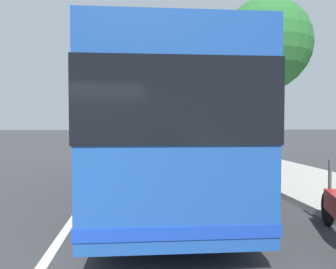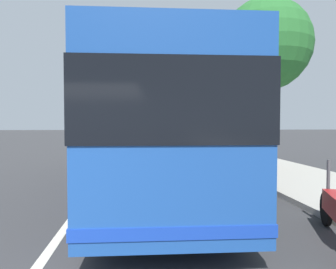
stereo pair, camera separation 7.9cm
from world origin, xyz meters
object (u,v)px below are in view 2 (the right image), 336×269
object	(u,v)px
car_far_distant	(145,135)
motorcycle_nearest_curb	(230,165)
car_ahead_same_lane	(142,131)
roadside_tree_mid_block	(265,47)
car_behind_bus	(145,133)
coach_bus	(159,127)
motorcycle_by_tree	(266,181)

from	to	relation	value
car_far_distant	motorcycle_nearest_curb	bearing A→B (deg)	-169.67
car_ahead_same_lane	roadside_tree_mid_block	bearing A→B (deg)	-176.44
motorcycle_nearest_curb	car_far_distant	world-z (taller)	car_far_distant
car_behind_bus	car_far_distant	xyz separation A→B (m)	(-8.18, 0.26, -0.01)
motorcycle_nearest_curb	car_behind_bus	size ratio (longest dim) A/B	0.49
motorcycle_nearest_curb	roadside_tree_mid_block	size ratio (longest dim) A/B	0.31
motorcycle_nearest_curb	car_far_distant	size ratio (longest dim) A/B	0.49
motorcycle_nearest_curb	roadside_tree_mid_block	distance (m)	5.17
car_far_distant	roadside_tree_mid_block	size ratio (longest dim) A/B	0.64
coach_bus	roadside_tree_mid_block	distance (m)	5.84
coach_bus	car_ahead_same_lane	size ratio (longest dim) A/B	3.04
motorcycle_nearest_curb	car_far_distant	xyz separation A→B (m)	(23.18, 2.42, 0.24)
motorcycle_by_tree	car_ahead_same_lane	distance (m)	46.51
motorcycle_by_tree	car_behind_bus	size ratio (longest dim) A/B	0.44
coach_bus	car_ahead_same_lane	world-z (taller)	coach_bus
motorcycle_by_tree	car_far_distant	size ratio (longest dim) A/B	0.43
car_behind_bus	coach_bus	bearing A→B (deg)	-179.27
coach_bus	car_behind_bus	bearing A→B (deg)	1.56
motorcycle_nearest_curb	car_behind_bus	distance (m)	31.43
coach_bus	roadside_tree_mid_block	size ratio (longest dim) A/B	1.74
motorcycle_nearest_curb	roadside_tree_mid_block	world-z (taller)	roadside_tree_mid_block
coach_bus	motorcycle_nearest_curb	bearing A→B (deg)	-75.30
car_far_distant	roadside_tree_mid_block	bearing A→B (deg)	-164.42
motorcycle_by_tree	motorcycle_nearest_curb	xyz separation A→B (m)	(2.83, 0.06, 0.01)
car_behind_bus	car_ahead_same_lane	bearing A→B (deg)	2.53
motorcycle_by_tree	roadside_tree_mid_block	size ratio (longest dim) A/B	0.27
motorcycle_by_tree	car_ahead_same_lane	size ratio (longest dim) A/B	0.48
car_far_distant	car_ahead_same_lane	bearing A→B (deg)	4.31
coach_bus	car_behind_bus	size ratio (longest dim) A/B	2.75
car_behind_bus	motorcycle_by_tree	bearing A→B (deg)	-174.85
car_behind_bus	roadside_tree_mid_block	bearing A→B (deg)	-170.86
coach_bus	car_far_distant	bearing A→B (deg)	1.94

